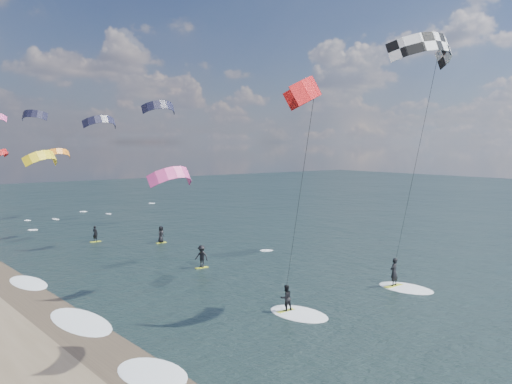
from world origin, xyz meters
TOP-DOWN VIEW (x-y plane):
  - ground at (0.00, 0.00)m, footprint 260.00×260.00m
  - wet_sand_strip at (-12.00, 10.00)m, footprint 3.00×240.00m
  - kitesurfer_near_a at (5.74, 4.05)m, footprint 8.02×8.45m
  - kitesurfer_near_b at (-3.14, 5.07)m, footprint 6.76×9.15m
  - far_kitesurfers at (2.16, 28.51)m, footprint 6.06×17.90m
  - bg_kite_field at (-0.91, 50.48)m, footprint 13.94×71.66m
  - shoreline_surf at (-10.80, 14.75)m, footprint 2.40×79.40m

SIDE VIEW (x-z plane):
  - ground at x=0.00m, z-range 0.00..0.00m
  - shoreline_surf at x=-10.80m, z-range -0.06..0.06m
  - wet_sand_strip at x=-12.00m, z-range 0.00..0.01m
  - far_kitesurfers at x=2.16m, z-range -0.03..1.81m
  - kitesurfer_near_b at x=-3.14m, z-range 1.79..15.49m
  - bg_kite_field at x=-0.91m, z-range 7.31..14.25m
  - kitesurfer_near_a at x=5.74m, z-range 4.70..21.25m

